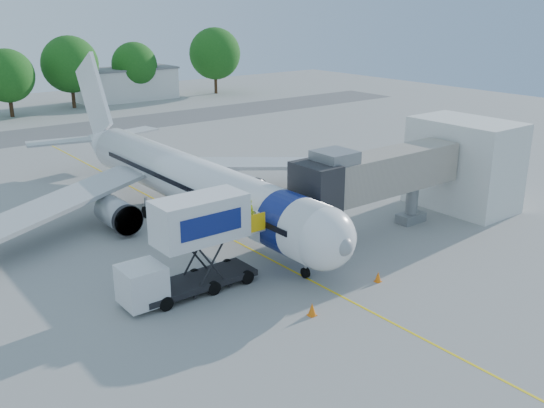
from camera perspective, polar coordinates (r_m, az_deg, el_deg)
ground at (r=43.37m, az=-5.08°, el=-2.67°), size 160.00×160.00×0.00m
guidance_line at (r=43.37m, az=-5.08°, el=-2.66°), size 0.15×70.00×0.01m
taxiway_strip at (r=80.74m, az=-21.61°, el=6.00°), size 120.00×10.00×0.01m
aircraft at (r=45.80m, az=-7.99°, el=2.26°), size 34.17×37.73×11.35m
jet_bridge at (r=41.78m, az=9.33°, el=2.61°), size 13.90×3.20×6.60m
terminal_stub at (r=49.99m, az=17.58°, el=3.59°), size 5.00×8.00×7.00m
catering_hiloader at (r=33.77m, az=-7.68°, el=-4.00°), size 8.50×2.44×5.50m
ground_tug at (r=29.95m, az=15.20°, el=-11.93°), size 3.54×1.94×1.38m
safety_cone_a at (r=36.20m, az=9.95°, el=-6.78°), size 0.40×0.40×0.64m
safety_cone_b at (r=32.10m, az=3.79°, el=-9.88°), size 0.45×0.45×0.72m
outbuilding_right at (r=106.44m, az=-13.52°, el=10.94°), size 16.40×7.40×5.30m
tree_d at (r=94.86m, az=-23.67°, el=11.00°), size 7.52×7.52×9.59m
tree_e at (r=99.76m, az=-18.48°, el=12.36°), size 8.60×8.60×10.97m
tree_f at (r=105.55m, az=-12.83°, el=12.64°), size 7.48×7.48×9.54m
tree_g at (r=111.26m, az=-5.40°, el=13.91°), size 9.07×9.07×11.56m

